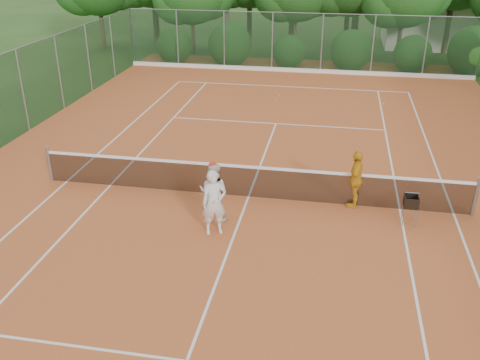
% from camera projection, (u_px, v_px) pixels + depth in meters
% --- Properties ---
extents(ground, '(120.00, 120.00, 0.00)m').
position_uv_depth(ground, '(248.00, 198.00, 14.96)').
color(ground, '#28491A').
rests_on(ground, ground).
extents(clay_court, '(18.00, 36.00, 0.02)m').
position_uv_depth(clay_court, '(248.00, 197.00, 14.95)').
color(clay_court, '#BE5D2B').
rests_on(clay_court, ground).
extents(club_building, '(8.00, 5.00, 3.00)m').
position_uv_depth(club_building, '(449.00, 22.00, 34.23)').
color(club_building, beige).
rests_on(club_building, ground).
extents(tennis_net, '(11.97, 0.10, 1.10)m').
position_uv_depth(tennis_net, '(248.00, 181.00, 14.73)').
color(tennis_net, gray).
rests_on(tennis_net, clay_court).
extents(player_white, '(0.70, 0.60, 1.64)m').
position_uv_depth(player_white, '(214.00, 203.00, 12.87)').
color(player_white, silver).
rests_on(player_white, clay_court).
extents(player_center_grp, '(0.81, 0.66, 1.58)m').
position_uv_depth(player_center_grp, '(213.00, 191.00, 13.51)').
color(player_center_grp, beige).
rests_on(player_center_grp, clay_court).
extents(player_yellow, '(0.55, 0.99, 1.59)m').
position_uv_depth(player_yellow, '(356.00, 179.00, 14.16)').
color(player_yellow, gold).
rests_on(player_yellow, clay_court).
extents(ball_hopper, '(0.34, 0.34, 0.78)m').
position_uv_depth(ball_hopper, '(411.00, 202.00, 13.33)').
color(ball_hopper, gray).
rests_on(ball_hopper, clay_court).
extents(stray_ball_a, '(0.07, 0.07, 0.07)m').
position_uv_depth(stray_ball_a, '(276.00, 101.00, 23.29)').
color(stray_ball_a, '#B4CC2F').
rests_on(stray_ball_a, clay_court).
extents(stray_ball_b, '(0.07, 0.07, 0.07)m').
position_uv_depth(stray_ball_b, '(279.00, 95.00, 24.10)').
color(stray_ball_b, gold).
rests_on(stray_ball_b, clay_court).
extents(stray_ball_c, '(0.07, 0.07, 0.07)m').
position_uv_depth(stray_ball_c, '(383.00, 104.00, 22.93)').
color(stray_ball_c, '#D2E334').
rests_on(stray_ball_c, clay_court).
extents(court_markings, '(11.03, 23.83, 0.01)m').
position_uv_depth(court_markings, '(248.00, 197.00, 14.95)').
color(court_markings, white).
rests_on(court_markings, clay_court).
extents(fence_back, '(18.07, 0.07, 3.00)m').
position_uv_depth(fence_back, '(297.00, 43.00, 27.68)').
color(fence_back, '#19381E').
rests_on(fence_back, clay_court).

